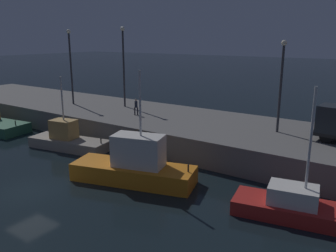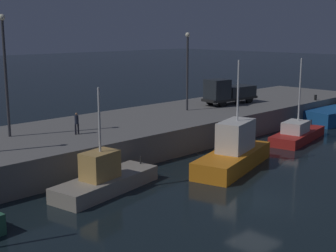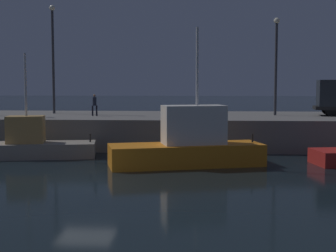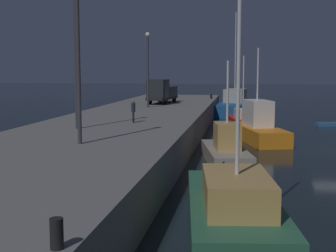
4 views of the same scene
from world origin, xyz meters
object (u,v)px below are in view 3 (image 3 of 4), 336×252
at_px(lamp_post_central, 276,58).
at_px(dockworker, 95,104).
at_px(fishing_boat_blue, 188,145).
at_px(lamp_post_east, 53,51).
at_px(fishing_boat_orange, 32,145).

xyz_separation_m(lamp_post_central, dockworker, (-13.27, -1.61, -3.34)).
height_order(fishing_boat_blue, lamp_post_east, lamp_post_east).
bearing_deg(fishing_boat_orange, lamp_post_east, 98.71).
distance_m(fishing_boat_blue, fishing_boat_orange, 9.78).
relative_size(fishing_boat_blue, lamp_post_east, 1.04).
xyz_separation_m(fishing_boat_orange, lamp_post_central, (15.70, 8.07, 5.59)).
bearing_deg(lamp_post_east, fishing_boat_blue, -46.32).
relative_size(lamp_post_east, dockworker, 5.37).
bearing_deg(fishing_boat_blue, dockworker, 129.01).
bearing_deg(lamp_post_central, fishing_boat_orange, -152.80).
distance_m(fishing_boat_orange, lamp_post_east, 11.15).
distance_m(lamp_post_central, dockworker, 13.78).
bearing_deg(fishing_boat_orange, dockworker, 69.40).
relative_size(fishing_boat_orange, dockworker, 4.82).
bearing_deg(lamp_post_central, fishing_boat_blue, -120.91).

